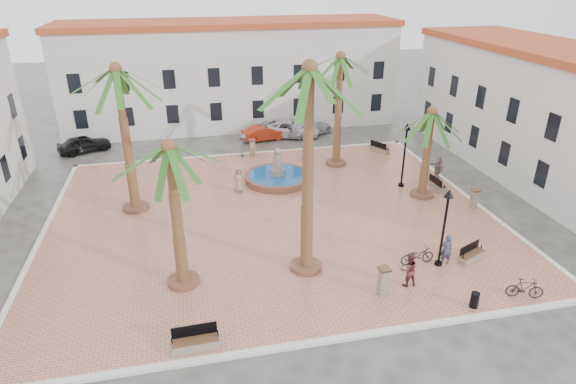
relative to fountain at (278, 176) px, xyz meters
name	(u,v)px	position (x,y,z in m)	size (l,w,h in m)	color
ground	(272,217)	(-1.37, -5.06, -0.48)	(120.00, 120.00, 0.00)	#56544F
plaza	(272,216)	(-1.37, -5.06, -0.40)	(26.00, 22.00, 0.15)	tan
kerb_n	(247,154)	(-1.37, 5.94, -0.40)	(26.30, 0.30, 0.16)	silver
kerb_s	(322,341)	(-1.37, -16.06, -0.40)	(26.30, 0.30, 0.16)	silver
kerb_e	(466,196)	(11.63, -5.06, -0.40)	(0.30, 22.30, 0.16)	silver
kerb_w	(40,240)	(-14.37, -5.06, -0.40)	(0.30, 22.30, 0.16)	silver
building_north	(232,74)	(-1.37, 14.94, 4.29)	(30.40, 7.40, 9.50)	silver
building_east	(553,116)	(18.62, -3.06, 4.04)	(7.40, 26.40, 9.00)	silver
fountain	(278,176)	(0.00, 0.00, 0.00)	(4.65, 4.65, 2.40)	brown
palm_nw	(118,85)	(-9.42, -2.42, 7.36)	(5.13, 5.13, 8.94)	brown
palm_sw	(171,164)	(-6.72, -10.92, 5.72)	(4.90, 4.90, 7.18)	brown
palm_s	(309,91)	(-0.75, -10.97, 8.53)	(5.13, 5.13, 10.17)	brown
palm_e	(431,123)	(8.74, -4.42, 4.58)	(4.77, 4.77, 5.98)	brown
palm_ne	(340,69)	(4.94, 2.14, 6.84)	(5.02, 5.02, 8.37)	brown
bench_s	(196,343)	(-6.34, -15.44, -0.05)	(1.88, 0.63, 0.99)	gray
bench_se	(471,256)	(7.68, -12.03, -0.08)	(1.68, 1.12, 0.86)	gray
bench_e	(437,186)	(10.24, -3.67, -0.08)	(0.59, 1.66, 0.86)	gray
bench_ne	(379,149)	(9.19, 3.93, -0.08)	(1.26, 1.71, 0.88)	gray
lamppost_s	(446,215)	(5.83, -12.09, 2.50)	(0.45, 0.45, 4.18)	black
lamppost_e	(405,144)	(8.07, -2.72, 2.69)	(0.48, 0.48, 4.46)	black
bollard_se	(383,280)	(2.14, -13.72, 0.40)	(0.55, 0.55, 1.41)	gray
bollard_n	(252,147)	(-1.00, 5.34, 0.36)	(0.50, 0.50, 1.33)	gray
bollard_e	(474,198)	(11.03, -6.73, 0.32)	(0.45, 0.45, 1.24)	gray
litter_bin	(475,300)	(5.71, -15.46, 0.04)	(0.37, 0.37, 0.73)	black
cyclist_a	(446,249)	(6.17, -12.06, 0.50)	(0.60, 0.40, 1.66)	#353851
bicycle_a	(417,255)	(4.79, -11.75, 0.15)	(0.63, 1.80, 0.95)	black
cyclist_b	(409,270)	(3.54, -13.33, 0.53)	(0.83, 0.65, 1.71)	#592625
bicycle_b	(525,288)	(8.27, -15.34, 0.17)	(0.47, 1.65, 0.99)	black
pedestrian_fountain_a	(239,179)	(-2.88, -1.22, 0.56)	(0.86, 0.56, 1.76)	gray
pedestrian_fountain_b	(307,162)	(2.39, 1.16, 0.46)	(0.92, 0.38, 1.57)	#3C4C61
pedestrian_north	(243,145)	(-1.75, 5.34, 0.59)	(1.18, 0.68, 1.83)	#4F4F55
pedestrian_east	(438,168)	(11.03, -2.08, 0.51)	(1.55, 0.49, 1.67)	slate
car_black	(84,144)	(-14.20, 9.44, 0.22)	(1.65, 4.10, 1.40)	black
car_red	(264,133)	(0.63, 9.31, 0.16)	(1.35, 3.87, 1.27)	#B02912
car_silver	(308,127)	(4.75, 9.89, 0.22)	(1.95, 4.80, 1.39)	#BABBC4
car_white	(290,128)	(3.06, 9.82, 0.26)	(2.45, 5.31, 1.48)	silver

